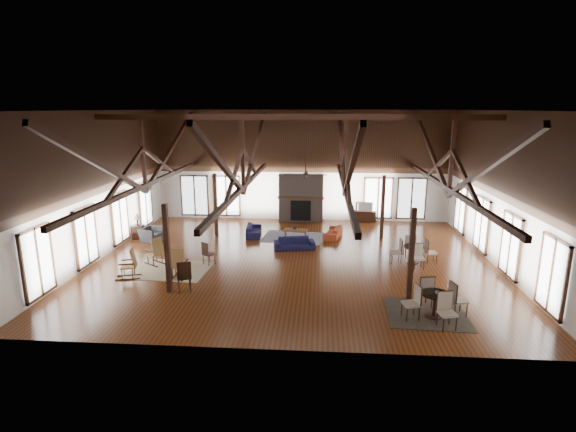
# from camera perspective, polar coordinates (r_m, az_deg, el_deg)

# --- Properties ---
(floor) EXTENTS (16.00, 16.00, 0.00)m
(floor) POSITION_cam_1_polar(r_m,az_deg,el_deg) (18.49, 0.69, -5.67)
(floor) COLOR #572E12
(floor) RESTS_ON ground
(ceiling) EXTENTS (16.00, 14.00, 0.02)m
(ceiling) POSITION_cam_1_polar(r_m,az_deg,el_deg) (17.46, 0.75, 13.27)
(ceiling) COLOR black
(ceiling) RESTS_ON wall_back
(wall_back) EXTENTS (16.00, 0.02, 6.00)m
(wall_back) POSITION_cam_1_polar(r_m,az_deg,el_deg) (24.64, 1.72, 6.36)
(wall_back) COLOR silver
(wall_back) RESTS_ON floor
(wall_front) EXTENTS (16.00, 0.02, 6.00)m
(wall_front) POSITION_cam_1_polar(r_m,az_deg,el_deg) (10.93, -1.54, -2.88)
(wall_front) COLOR silver
(wall_front) RESTS_ON floor
(wall_left) EXTENTS (0.02, 14.00, 6.00)m
(wall_left) POSITION_cam_1_polar(r_m,az_deg,el_deg) (19.88, -23.01, 3.54)
(wall_left) COLOR silver
(wall_left) RESTS_ON floor
(wall_right) EXTENTS (0.02, 14.00, 6.00)m
(wall_right) POSITION_cam_1_polar(r_m,az_deg,el_deg) (19.01, 25.59, 2.87)
(wall_right) COLOR silver
(wall_right) RESTS_ON floor
(roof_truss) EXTENTS (15.60, 14.07, 3.14)m
(roof_truss) POSITION_cam_1_polar(r_m,az_deg,el_deg) (17.58, 0.73, 6.83)
(roof_truss) COLOR #32170E
(roof_truss) RESTS_ON wall_back
(post_grid) EXTENTS (8.16, 7.16, 3.05)m
(post_grid) POSITION_cam_1_polar(r_m,az_deg,el_deg) (18.05, 0.70, -1.09)
(post_grid) COLOR #32170E
(post_grid) RESTS_ON floor
(fireplace) EXTENTS (2.50, 0.69, 2.60)m
(fireplace) POSITION_cam_1_polar(r_m,az_deg,el_deg) (24.59, 1.66, 2.30)
(fireplace) COLOR brown
(fireplace) RESTS_ON floor
(ceiling_fan) EXTENTS (1.60, 1.60, 0.75)m
(ceiling_fan) POSITION_cam_1_polar(r_m,az_deg,el_deg) (16.60, 2.24, 5.39)
(ceiling_fan) COLOR black
(ceiling_fan) RESTS_ON roof_truss
(sofa_navy_front) EXTENTS (1.87, 1.02, 0.52)m
(sofa_navy_front) POSITION_cam_1_polar(r_m,az_deg,el_deg) (19.87, 0.80, -3.50)
(sofa_navy_front) COLOR #141437
(sofa_navy_front) RESTS_ON floor
(sofa_navy_left) EXTENTS (1.78, 0.82, 0.51)m
(sofa_navy_left) POSITION_cam_1_polar(r_m,az_deg,el_deg) (22.06, -4.36, -1.82)
(sofa_navy_left) COLOR #161437
(sofa_navy_left) RESTS_ON floor
(sofa_orange) EXTENTS (1.77, 1.00, 0.49)m
(sofa_orange) POSITION_cam_1_polar(r_m,az_deg,el_deg) (21.85, 5.74, -2.03)
(sofa_orange) COLOR #993B1D
(sofa_orange) RESTS_ON floor
(coffee_table) EXTENTS (1.21, 0.75, 0.43)m
(coffee_table) POSITION_cam_1_polar(r_m,az_deg,el_deg) (21.46, 0.94, -1.88)
(coffee_table) COLOR brown
(coffee_table) RESTS_ON floor
(vase) EXTENTS (0.20, 0.20, 0.20)m
(vase) POSITION_cam_1_polar(r_m,az_deg,el_deg) (21.48, 0.87, -1.42)
(vase) COLOR #B2B2B2
(vase) RESTS_ON coffee_table
(armchair) EXTENTS (1.20, 1.12, 0.64)m
(armchair) POSITION_cam_1_polar(r_m,az_deg,el_deg) (22.01, -16.94, -2.24)
(armchair) COLOR #343336
(armchair) RESTS_ON floor
(side_table_lamp) EXTENTS (0.49, 0.49, 1.24)m
(side_table_lamp) POSITION_cam_1_polar(r_m,az_deg,el_deg) (22.57, -18.51, -1.57)
(side_table_lamp) COLOR black
(side_table_lamp) RESTS_ON floor
(rocking_chair_a) EXTENTS (0.97, 0.86, 1.11)m
(rocking_chair_a) POSITION_cam_1_polar(r_m,az_deg,el_deg) (18.61, -16.41, -4.41)
(rocking_chair_a) COLOR brown
(rocking_chair_a) RESTS_ON floor
(rocking_chair_b) EXTENTS (0.51, 0.90, 1.16)m
(rocking_chair_b) POSITION_cam_1_polar(r_m,az_deg,el_deg) (16.93, -13.78, -5.97)
(rocking_chair_b) COLOR brown
(rocking_chair_b) RESTS_ON floor
(rocking_chair_c) EXTENTS (0.96, 0.66, 1.12)m
(rocking_chair_c) POSITION_cam_1_polar(r_m,az_deg,el_deg) (17.49, -19.36, -5.77)
(rocking_chair_c) COLOR brown
(rocking_chair_c) RESTS_ON floor
(side_chair_a) EXTENTS (0.56, 0.56, 0.95)m
(side_chair_a) POSITION_cam_1_polar(r_m,az_deg,el_deg) (18.11, -10.26, -4.48)
(side_chair_a) COLOR black
(side_chair_a) RESTS_ON floor
(side_chair_b) EXTENTS (0.61, 0.61, 1.11)m
(side_chair_b) POSITION_cam_1_polar(r_m,az_deg,el_deg) (15.63, -13.06, -7.19)
(side_chair_b) COLOR black
(side_chair_b) RESTS_ON floor
(cafe_table_near) EXTENTS (2.04, 2.04, 1.04)m
(cafe_table_near) POSITION_cam_1_polar(r_m,az_deg,el_deg) (14.26, 18.16, -10.15)
(cafe_table_near) COLOR black
(cafe_table_near) RESTS_ON floor
(cafe_table_far) EXTENTS (1.89, 1.89, 0.98)m
(cafe_table_far) POSITION_cam_1_polar(r_m,az_deg,el_deg) (18.77, 15.65, -4.32)
(cafe_table_far) COLOR black
(cafe_table_far) RESTS_ON floor
(cup_near) EXTENTS (0.15, 0.15, 0.09)m
(cup_near) POSITION_cam_1_polar(r_m,az_deg,el_deg) (14.12, 18.41, -9.19)
(cup_near) COLOR #B2B2B2
(cup_near) RESTS_ON cafe_table_near
(cup_far) EXTENTS (0.13, 0.13, 0.10)m
(cup_far) POSITION_cam_1_polar(r_m,az_deg,el_deg) (18.70, 15.53, -3.53)
(cup_far) COLOR #B2B2B2
(cup_far) RESTS_ON cafe_table_far
(tv_console) EXTENTS (1.18, 0.44, 0.59)m
(tv_console) POSITION_cam_1_polar(r_m,az_deg,el_deg) (24.98, 9.71, -0.05)
(tv_console) COLOR black
(tv_console) RESTS_ON floor
(television) EXTENTS (0.93, 0.24, 0.53)m
(television) POSITION_cam_1_polar(r_m,az_deg,el_deg) (24.85, 9.65, 1.21)
(television) COLOR #B2B2B2
(television) RESTS_ON tv_console
(rug_tan) EXTENTS (3.07, 2.49, 0.01)m
(rug_tan) POSITION_cam_1_polar(r_m,az_deg,el_deg) (18.03, -14.73, -6.62)
(rug_tan) COLOR tan
(rug_tan) RESTS_ON floor
(rug_navy) EXTENTS (3.13, 2.51, 0.01)m
(rug_navy) POSITION_cam_1_polar(r_m,az_deg,el_deg) (21.71, 0.67, -2.71)
(rug_navy) COLOR #181F43
(rug_navy) RESTS_ON floor
(rug_dark) EXTENTS (2.49, 2.29, 0.01)m
(rug_dark) POSITION_cam_1_polar(r_m,az_deg,el_deg) (14.57, 17.19, -11.77)
(rug_dark) COLOR black
(rug_dark) RESTS_ON floor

